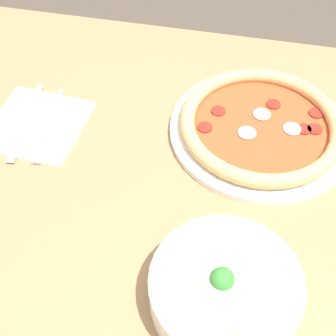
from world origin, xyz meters
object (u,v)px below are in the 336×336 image
at_px(pizza, 261,126).
at_px(bowl, 225,289).
at_px(fork, 50,124).
at_px(knife, 27,118).

bearing_deg(pizza, bowl, 86.22).
xyz_separation_m(fork, knife, (0.05, -0.01, -0.00)).
bearing_deg(fork, bowl, 45.96).
bearing_deg(knife, fork, 75.02).
bearing_deg(pizza, fork, 9.30).
distance_m(pizza, bowl, 0.33).
relative_size(pizza, bowl, 1.59).
bearing_deg(fork, knife, -104.98).
bearing_deg(bowl, pizza, -93.78).
bearing_deg(bowl, knife, -34.46).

